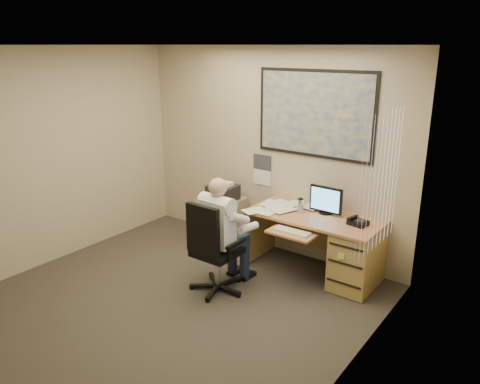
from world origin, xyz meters
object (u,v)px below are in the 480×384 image
Objects in this scene: person at (218,235)px; filing_cabinet at (223,218)px; office_chair at (214,266)px; desk at (339,246)px.

filing_cabinet is at bearing 129.08° from person.
office_chair reaches higher than filing_cabinet.
desk is at bearing 48.12° from person.
person reaches higher than filing_cabinet.
filing_cabinet is 1.31m from person.
office_chair is at bearing -132.66° from desk.
desk reaches higher than office_chair.
desk is 1.76m from filing_cabinet.
person reaches higher than desk.
filing_cabinet is at bearing 179.49° from desk.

